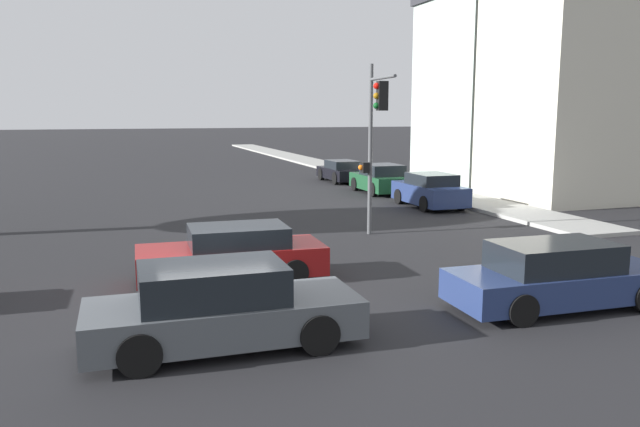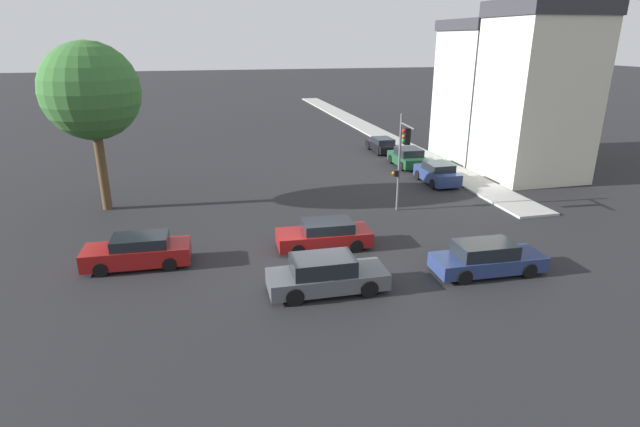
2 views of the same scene
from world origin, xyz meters
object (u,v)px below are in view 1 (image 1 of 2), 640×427
Objects in this scene: crossing_car_2 at (233,255)px; parked_car_1 at (381,179)px; crossing_car_1 at (558,277)px; parked_car_2 at (341,171)px; traffic_signal at (374,127)px; parked_car_0 at (430,191)px; crossing_car_3 at (221,308)px.

crossing_car_2 is 1.13× the size of parked_car_1.
crossing_car_1 reaches higher than parked_car_2.
crossing_car_2 is 1.12× the size of parked_car_2.
parked_car_0 is at bearing -128.43° from traffic_signal.
traffic_signal is at bearing 162.85° from parked_car_2.
traffic_signal is at bearing 52.52° from crossing_car_3.
parked_car_1 is at bearing -110.71° from traffic_signal.
crossing_car_3 is at bearing 139.88° from parked_car_0.
parked_car_1 is (10.30, 14.17, 0.05)m from crossing_car_2.
parked_car_1 reaches higher than crossing_car_2.
parked_car_2 is (11.20, 23.87, -0.08)m from crossing_car_3.
crossing_car_1 is 1.20× the size of parked_car_1.
crossing_car_1 is at bearing 167.75° from parked_car_1.
parked_car_1 is at bearing 78.75° from crossing_car_1.
traffic_signal reaches higher than parked_car_1.
parked_car_2 is (-0.15, 10.48, -0.08)m from parked_car_0.
crossing_car_3 reaches higher than parked_car_0.
parked_car_0 reaches higher than crossing_car_1.
crossing_car_2 is at bearing 77.29° from crossing_car_3.
traffic_signal is 7.26m from crossing_car_2.
crossing_car_2 is 1.15× the size of parked_car_0.
crossing_car_1 is 14.08m from parked_car_0.
parked_car_2 is (-0.11, 5.45, -0.08)m from parked_car_1.
parked_car_2 is at bearing -115.34° from crossing_car_2.
traffic_signal reaches higher than crossing_car_2.
crossing_car_1 is 1.01× the size of crossing_car_3.
parked_car_0 is at bearing -136.42° from crossing_car_2.
crossing_car_1 is 24.25m from parked_car_2.
crossing_car_3 is at bearing 56.57° from traffic_signal.
crossing_car_2 is at bearing 131.65° from parked_car_0.
crossing_car_2 is at bearing 146.48° from crossing_car_1.
traffic_signal is 10.74m from crossing_car_3.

